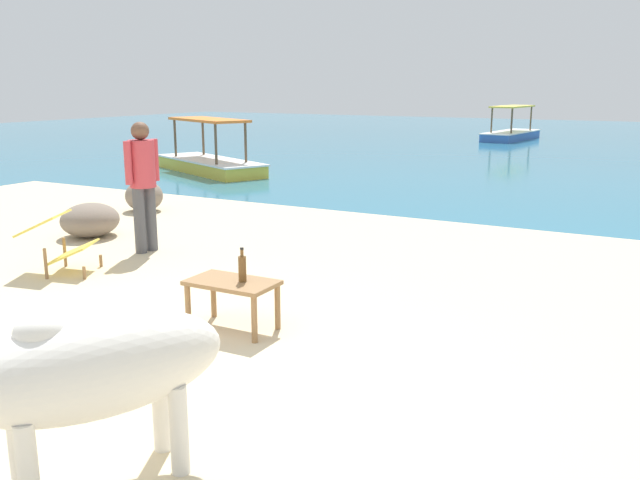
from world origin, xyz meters
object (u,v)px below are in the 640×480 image
at_px(boat_blue, 511,133).
at_px(low_bench_table, 232,289).
at_px(cow, 85,370).
at_px(bottle, 242,268).
at_px(boat_yellow, 210,161).
at_px(person_standing, 143,177).
at_px(deck_chair_far, 58,239).

bearing_deg(boat_blue, low_bench_table, 13.65).
xyz_separation_m(cow, bottle, (-0.62, 2.27, -0.10)).
height_order(boat_blue, boat_yellow, same).
relative_size(cow, person_standing, 1.04).
xyz_separation_m(low_bench_table, bottle, (0.10, 0.02, 0.19)).
bearing_deg(cow, person_standing, -111.25).
xyz_separation_m(bottle, person_standing, (-2.69, 1.73, 0.40)).
distance_m(low_bench_table, deck_chair_far, 2.81).
xyz_separation_m(deck_chair_far, person_standing, (0.16, 1.21, 0.56)).
distance_m(cow, boat_blue, 24.61).
xyz_separation_m(low_bench_table, deck_chair_far, (-2.76, 0.55, 0.02)).
relative_size(cow, boat_blue, 0.45).
distance_m(bottle, boat_yellow, 11.07).
relative_size(person_standing, boat_yellow, 0.42).
xyz_separation_m(person_standing, boat_blue, (-0.19, 20.35, -0.70)).
relative_size(bottle, deck_chair_far, 0.32).
height_order(low_bench_table, boat_yellow, boat_yellow).
relative_size(low_bench_table, person_standing, 0.47).
bearing_deg(bottle, boat_yellow, 129.03).
xyz_separation_m(cow, deck_chair_far, (-3.47, 2.80, -0.26)).
bearing_deg(person_standing, boat_yellow, 128.57).
bearing_deg(deck_chair_far, boat_blue, 63.19).
bearing_deg(boat_yellow, person_standing, -32.89).
relative_size(boat_blue, boat_yellow, 0.99).
bearing_deg(low_bench_table, bottle, 11.35).
bearing_deg(boat_yellow, deck_chair_far, -37.81).
height_order(cow, boat_blue, boat_blue).
bearing_deg(boat_blue, bottle, 13.90).
distance_m(deck_chair_far, person_standing, 1.34).
bearing_deg(boat_blue, cow, 14.65).
distance_m(cow, bottle, 2.36).
height_order(person_standing, boat_blue, person_standing).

